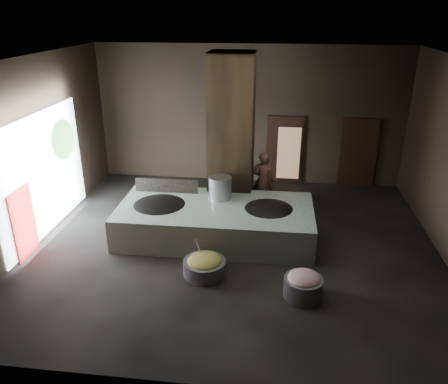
# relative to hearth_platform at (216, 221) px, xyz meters

# --- Properties ---
(floor) EXTENTS (10.00, 9.00, 0.10)m
(floor) POSITION_rel_hearth_platform_xyz_m (0.54, -0.38, -0.48)
(floor) COLOR black
(floor) RESTS_ON ground
(ceiling) EXTENTS (10.00, 9.00, 0.10)m
(ceiling) POSITION_rel_hearth_platform_xyz_m (0.54, -0.38, 4.12)
(ceiling) COLOR black
(ceiling) RESTS_ON back_wall
(back_wall) EXTENTS (10.00, 0.10, 4.50)m
(back_wall) POSITION_rel_hearth_platform_xyz_m (0.54, 4.17, 1.82)
(back_wall) COLOR black
(back_wall) RESTS_ON ground
(front_wall) EXTENTS (10.00, 0.10, 4.50)m
(front_wall) POSITION_rel_hearth_platform_xyz_m (0.54, -4.93, 1.82)
(front_wall) COLOR black
(front_wall) RESTS_ON ground
(left_wall) EXTENTS (0.10, 9.00, 4.50)m
(left_wall) POSITION_rel_hearth_platform_xyz_m (-4.51, -0.38, 1.82)
(left_wall) COLOR black
(left_wall) RESTS_ON ground
(pillar) EXTENTS (1.20, 1.20, 4.50)m
(pillar) POSITION_rel_hearth_platform_xyz_m (0.24, 1.52, 1.82)
(pillar) COLOR black
(pillar) RESTS_ON ground
(hearth_platform) EXTENTS (4.96, 2.39, 0.86)m
(hearth_platform) POSITION_rel_hearth_platform_xyz_m (0.00, 0.00, 0.00)
(hearth_platform) COLOR silver
(hearth_platform) RESTS_ON ground
(platform_cap) EXTENTS (4.84, 2.32, 0.03)m
(platform_cap) POSITION_rel_hearth_platform_xyz_m (0.00, 0.00, 0.38)
(platform_cap) COLOR black
(platform_cap) RESTS_ON hearth_platform
(wok_left) EXTENTS (1.56, 1.56, 0.43)m
(wok_left) POSITION_rel_hearth_platform_xyz_m (-1.45, -0.05, 0.32)
(wok_left) COLOR black
(wok_left) RESTS_ON hearth_platform
(wok_left_rim) EXTENTS (1.59, 1.59, 0.05)m
(wok_left_rim) POSITION_rel_hearth_platform_xyz_m (-1.45, -0.05, 0.39)
(wok_left_rim) COLOR black
(wok_left_rim) RESTS_ON hearth_platform
(wok_right) EXTENTS (1.45, 1.45, 0.41)m
(wok_right) POSITION_rel_hearth_platform_xyz_m (1.35, 0.05, 0.32)
(wok_right) COLOR black
(wok_right) RESTS_ON hearth_platform
(wok_right_rim) EXTENTS (1.49, 1.49, 0.05)m
(wok_right_rim) POSITION_rel_hearth_platform_xyz_m (1.35, 0.05, 0.39)
(wok_right_rim) COLOR black
(wok_right_rim) RESTS_ON hearth_platform
(stock_pot) EXTENTS (0.60, 0.60, 0.65)m
(stock_pot) POSITION_rel_hearth_platform_xyz_m (0.05, 0.55, 0.70)
(stock_pot) COLOR #A5A8AC
(stock_pot) RESTS_ON hearth_platform
(splash_guard) EXTENTS (1.72, 0.07, 0.43)m
(splash_guard) POSITION_rel_hearth_platform_xyz_m (-1.45, 0.75, 0.60)
(splash_guard) COLOR black
(splash_guard) RESTS_ON hearth_platform
(cook) EXTENTS (0.63, 0.41, 1.72)m
(cook) POSITION_rel_hearth_platform_xyz_m (1.12, 1.92, 0.43)
(cook) COLOR #92594A
(cook) RESTS_ON ground
(veg_basin) EXTENTS (1.15, 1.15, 0.35)m
(veg_basin) POSITION_rel_hearth_platform_xyz_m (0.01, -1.78, -0.25)
(veg_basin) COLOR slate
(veg_basin) RESTS_ON ground
(veg_fill) EXTENTS (0.79, 0.79, 0.24)m
(veg_fill) POSITION_rel_hearth_platform_xyz_m (0.01, -1.78, -0.08)
(veg_fill) COLOR olive
(veg_fill) RESTS_ON veg_basin
(ladle) EXTENTS (0.10, 0.38, 0.68)m
(ladle) POSITION_rel_hearth_platform_xyz_m (-0.14, -1.63, 0.12)
(ladle) COLOR #A5A8AC
(ladle) RESTS_ON veg_basin
(meat_basin) EXTENTS (0.94, 0.94, 0.44)m
(meat_basin) POSITION_rel_hearth_platform_xyz_m (2.15, -2.34, -0.21)
(meat_basin) COLOR slate
(meat_basin) RESTS_ON ground
(meat_fill) EXTENTS (0.67, 0.67, 0.25)m
(meat_fill) POSITION_rel_hearth_platform_xyz_m (2.15, -2.34, 0.02)
(meat_fill) COLOR #CE7B8A
(meat_fill) RESTS_ON meat_basin
(doorway_near) EXTENTS (1.18, 0.08, 2.38)m
(doorway_near) POSITION_rel_hearth_platform_xyz_m (1.74, 4.07, 0.67)
(doorway_near) COLOR black
(doorway_near) RESTS_ON ground
(doorway_near_glow) EXTENTS (0.75, 0.04, 1.76)m
(doorway_near_glow) POSITION_rel_hearth_platform_xyz_m (1.89, 4.03, 0.62)
(doorway_near_glow) COLOR #8C6647
(doorway_near_glow) RESTS_ON ground
(doorway_far) EXTENTS (1.18, 0.08, 2.38)m
(doorway_far) POSITION_rel_hearth_platform_xyz_m (4.14, 4.07, 0.67)
(doorway_far) COLOR black
(doorway_far) RESTS_ON ground
(doorway_far_glow) EXTENTS (0.78, 0.04, 1.84)m
(doorway_far_glow) POSITION_rel_hearth_platform_xyz_m (4.40, 4.24, 0.62)
(doorway_far_glow) COLOR #8C6647
(doorway_far_glow) RESTS_ON ground
(left_opening) EXTENTS (0.04, 4.20, 3.10)m
(left_opening) POSITION_rel_hearth_platform_xyz_m (-4.41, -0.18, 1.17)
(left_opening) COLOR white
(left_opening) RESTS_ON ground
(pavilion_sliver) EXTENTS (0.05, 0.90, 1.70)m
(pavilion_sliver) POSITION_rel_hearth_platform_xyz_m (-4.34, -1.48, 0.42)
(pavilion_sliver) COLOR maroon
(pavilion_sliver) RESTS_ON ground
(tree_silhouette) EXTENTS (0.28, 1.10, 1.10)m
(tree_silhouette) POSITION_rel_hearth_platform_xyz_m (-4.31, 0.92, 1.77)
(tree_silhouette) COLOR #194714
(tree_silhouette) RESTS_ON left_opening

